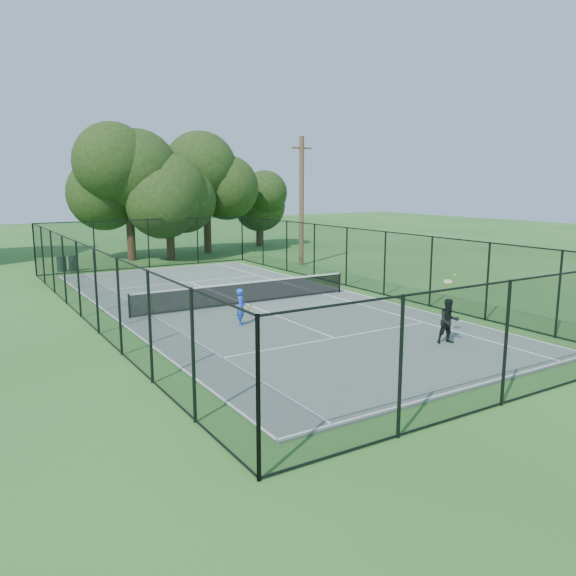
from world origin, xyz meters
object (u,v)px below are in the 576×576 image
trash_bin_right (73,263)px  player_blue (241,307)px  trash_bin_left (62,264)px  player_black (449,321)px  tennis_net (246,292)px  utility_pole (301,201)px

trash_bin_right → player_blue: bearing=-81.7°
trash_bin_left → player_black: player_black is taller
tennis_net → player_blue: player_blue is taller
trash_bin_right → player_blue: size_ratio=0.71×
tennis_net → player_black: (2.77, -8.79, 0.22)m
tennis_net → trash_bin_left: size_ratio=11.24×
player_blue → player_black: size_ratio=0.62×
tennis_net → trash_bin_right: bearing=107.2°
trash_bin_right → utility_pole: size_ratio=0.12×
trash_bin_left → tennis_net: bearing=-70.9°
tennis_net → trash_bin_left: (-4.93, 14.25, -0.12)m
player_blue → trash_bin_left: bearing=100.1°
tennis_net → player_blue: 3.65m
trash_bin_right → utility_pole: utility_pole is taller
trash_bin_left → utility_pole: utility_pole is taller
trash_bin_right → tennis_net: bearing=-72.8°
tennis_net → trash_bin_right: (-4.31, 13.93, -0.09)m
player_blue → utility_pole: bearing=49.2°
trash_bin_left → trash_bin_right: size_ratio=0.94×
player_blue → trash_bin_right: bearing=98.3°
player_blue → player_black: player_black is taller
tennis_net → player_black: size_ratio=4.63×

